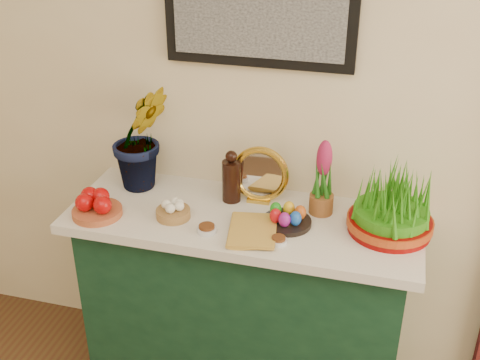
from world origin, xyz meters
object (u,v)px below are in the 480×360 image
Objects in this scene: hyacinth_green at (140,121)px; wheatgrass_sabzeh at (392,205)px; mirror at (260,175)px; sideboard at (243,306)px; book at (229,229)px.

hyacinth_green is 1.86× the size of wheatgrass_sabzeh.
mirror is 0.74× the size of wheatgrass_sabzeh.
mirror is at bearing 168.73° from wheatgrass_sabzeh.
mirror is (0.04, 0.13, 0.58)m from sideboard.
book is (-0.05, -0.28, -0.10)m from mirror.
wheatgrass_sabzeh reaches higher than mirror.
sideboard is 4.02× the size of wheatgrass_sabzeh.
hyacinth_green is at bearing 139.63° from book.
mirror is (0.51, 0.01, -0.19)m from hyacinth_green.
hyacinth_green is at bearing 174.52° from wheatgrass_sabzeh.
wheatgrass_sabzeh is (0.58, 0.17, 0.10)m from book.
sideboard is at bearing -105.25° from mirror.
hyacinth_green is (-0.47, 0.13, 0.77)m from sideboard.
hyacinth_green is at bearing -179.34° from mirror.
mirror is 0.30m from book.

